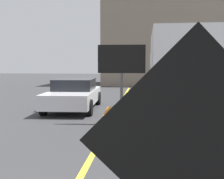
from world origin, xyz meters
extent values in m
cube|color=yellow|center=(0.00, 6.00, 0.00)|extent=(0.14, 36.00, 0.01)
cube|color=orange|center=(1.47, 2.16, 1.52)|extent=(1.55, 0.24, 1.56)
cube|color=black|center=(1.47, 2.14, 1.52)|extent=(1.62, 0.24, 1.63)
cube|color=black|center=(1.47, 2.18, 1.52)|extent=(0.28, 0.05, 0.52)
cube|color=orange|center=(0.41, 9.44, 0.23)|extent=(1.16, 1.84, 0.45)
cylinder|color=#4C4C4C|center=(0.41, 9.44, 1.10)|extent=(0.10, 0.10, 1.30)
cube|color=black|center=(0.41, 9.44, 2.23)|extent=(1.60, 0.13, 0.95)
sphere|color=yellow|center=(0.96, 9.51, 2.23)|extent=(0.09, 0.09, 0.09)
sphere|color=yellow|center=(0.66, 9.50, 2.23)|extent=(0.09, 0.09, 0.09)
sphere|color=yellow|center=(0.36, 9.49, 2.23)|extent=(0.09, 0.09, 0.09)
sphere|color=yellow|center=(0.06, 9.48, 2.23)|extent=(0.09, 0.09, 0.09)
sphere|color=yellow|center=(-0.11, 9.47, 2.41)|extent=(0.09, 0.09, 0.09)
sphere|color=yellow|center=(-0.11, 9.47, 2.04)|extent=(0.09, 0.09, 0.09)
cube|color=black|center=(2.61, 12.45, 0.57)|extent=(1.67, 7.18, 0.25)
cube|color=silver|center=(2.65, 15.03, 1.65)|extent=(2.26, 2.04, 1.90)
cube|color=silver|center=(2.60, 11.36, 2.01)|extent=(2.31, 4.90, 2.61)
cylinder|color=black|center=(1.59, 14.90, 0.45)|extent=(0.29, 0.90, 0.90)
cylinder|color=black|center=(3.72, 14.87, 0.45)|extent=(0.29, 0.90, 0.90)
cylinder|color=black|center=(1.52, 10.32, 0.45)|extent=(0.29, 0.90, 0.90)
cylinder|color=black|center=(3.65, 10.29, 0.45)|extent=(0.29, 0.90, 0.90)
cube|color=silver|center=(-1.97, 12.32, 0.58)|extent=(2.16, 4.72, 0.60)
cube|color=black|center=(-1.98, 12.55, 1.13)|extent=(1.81, 2.16, 0.50)
cylinder|color=black|center=(-0.97, 10.83, 0.33)|extent=(0.25, 0.67, 0.66)
cylinder|color=black|center=(-2.83, 10.75, 0.33)|extent=(0.25, 0.67, 0.66)
cylinder|color=black|center=(-1.11, 13.89, 0.33)|extent=(0.25, 0.67, 0.66)
cylinder|color=black|center=(-2.97, 13.81, 0.33)|extent=(0.25, 0.67, 0.66)
cylinder|color=gray|center=(5.10, 20.43, 2.50)|extent=(0.18, 0.18, 5.00)
cube|color=#0F6033|center=(3.70, 20.35, 4.15)|extent=(2.60, 0.22, 1.30)
cube|color=white|center=(3.70, 20.38, 4.15)|extent=(1.82, 0.12, 0.18)
cube|color=gray|center=(4.33, 28.71, 5.40)|extent=(14.09, 6.73, 10.81)
cube|color=black|center=(0.45, 6.64, 0.01)|extent=(0.36, 0.36, 0.03)
cone|color=#EA5B0C|center=(0.45, 6.64, 0.33)|extent=(0.28, 0.28, 0.60)
cylinder|color=white|center=(0.45, 6.64, 0.36)|extent=(0.19, 0.19, 0.08)
camera|label=1|loc=(1.09, 0.19, 2.04)|focal=43.99mm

